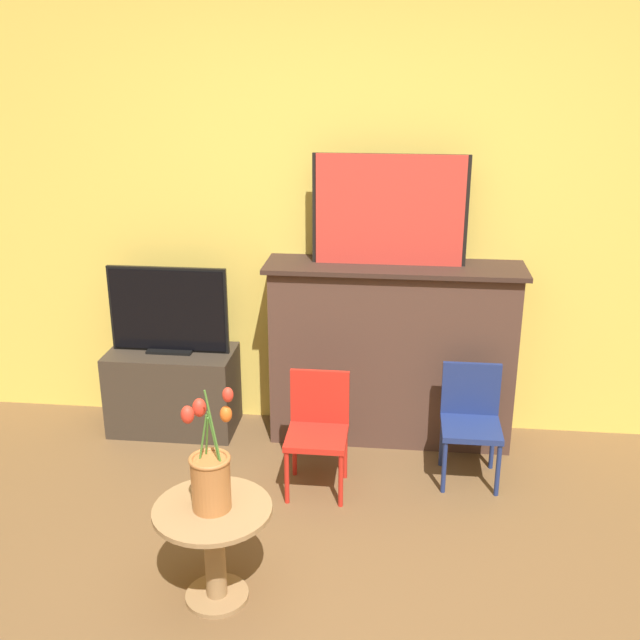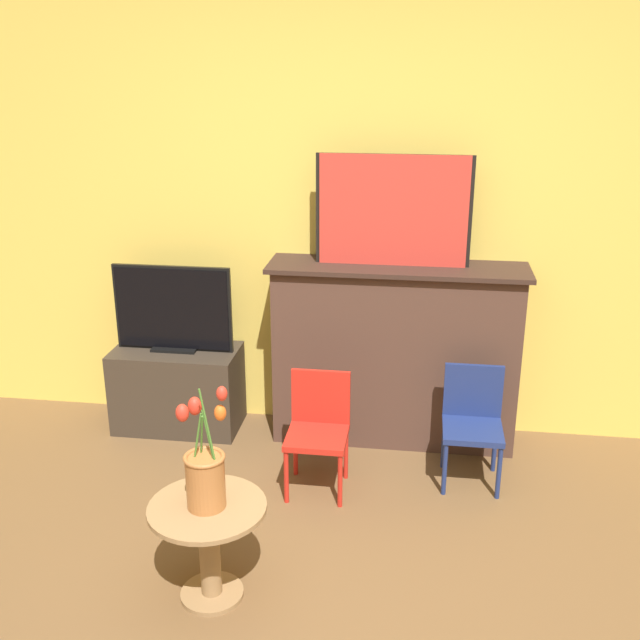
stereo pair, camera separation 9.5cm
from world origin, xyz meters
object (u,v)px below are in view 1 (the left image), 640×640
at_px(painting, 390,210).
at_px(chair_blue, 471,416).
at_px(tv_monitor, 168,311).
at_px(chair_red, 318,425).
at_px(vase_tulips, 210,474).

bearing_deg(painting, chair_blue, -41.10).
height_order(tv_monitor, chair_blue, tv_monitor).
relative_size(chair_red, vase_tulips, 1.14).
distance_m(tv_monitor, chair_red, 1.12).
bearing_deg(vase_tulips, chair_blue, 44.83).
bearing_deg(chair_blue, tv_monitor, 168.17).
bearing_deg(chair_red, vase_tulips, -109.30).
bearing_deg(tv_monitor, vase_tulips, -67.31).
relative_size(tv_monitor, chair_red, 1.13).
xyz_separation_m(chair_blue, vase_tulips, (-1.08, -1.07, 0.24)).
height_order(tv_monitor, chair_red, tv_monitor).
bearing_deg(chair_red, tv_monitor, 149.62).
height_order(painting, chair_red, painting).
bearing_deg(chair_blue, chair_red, -166.70).
relative_size(painting, tv_monitor, 1.20).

